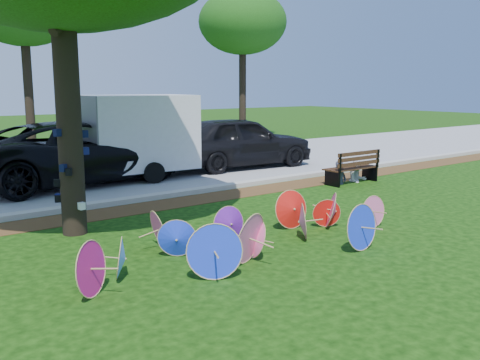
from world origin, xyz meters
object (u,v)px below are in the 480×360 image
at_px(person_left, 341,162).
at_px(person_right, 358,160).
at_px(dark_pickup, 239,142).
at_px(cargo_trailer, 139,132).
at_px(parasol_pile, 255,230).
at_px(black_van, 78,152).
at_px(park_bench, 351,167).

distance_m(person_left, person_right, 0.70).
relative_size(dark_pickup, cargo_trailer, 1.66).
xyz_separation_m(parasol_pile, black_van, (0.03, 7.84, 0.50)).
relative_size(parasol_pile, person_right, 5.25).
bearing_deg(cargo_trailer, dark_pickup, 3.40).
bearing_deg(dark_pickup, black_van, 91.10).
height_order(park_bench, person_left, person_left).
bearing_deg(park_bench, parasol_pile, -151.52).
relative_size(park_bench, person_left, 1.40).
bearing_deg(person_left, person_right, -11.37).
bearing_deg(black_van, dark_pickup, -99.66).
relative_size(dark_pickup, person_left, 4.05).
distance_m(cargo_trailer, park_bench, 6.12).
bearing_deg(black_van, person_left, -133.77).
height_order(parasol_pile, cargo_trailer, cargo_trailer).
xyz_separation_m(dark_pickup, cargo_trailer, (-3.60, 0.05, 0.50)).
relative_size(black_van, park_bench, 3.58).
xyz_separation_m(dark_pickup, person_left, (0.39, -4.12, -0.24)).
xyz_separation_m(parasol_pile, dark_pickup, (5.32, 7.43, 0.50)).
xyz_separation_m(black_van, cargo_trailer, (1.70, -0.36, 0.50)).
bearing_deg(person_right, parasol_pile, -134.61).
distance_m(dark_pickup, cargo_trailer, 3.63).
relative_size(dark_pickup, person_right, 4.18).
height_order(black_van, person_left, black_van).
bearing_deg(person_right, cargo_trailer, 156.47).
distance_m(dark_pickup, person_right, 4.27).
relative_size(parasol_pile, cargo_trailer, 2.09).
bearing_deg(person_right, black_van, 162.78).
height_order(parasol_pile, person_right, person_right).
xyz_separation_m(parasol_pile, cargo_trailer, (1.73, 7.48, 1.00)).
bearing_deg(cargo_trailer, person_right, -37.47).
relative_size(black_van, person_left, 5.00).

